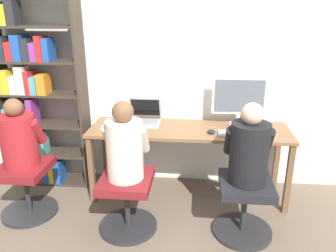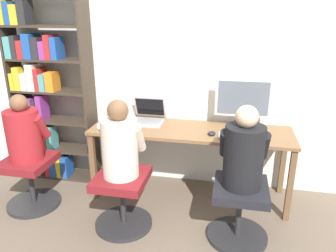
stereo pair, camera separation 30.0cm
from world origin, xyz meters
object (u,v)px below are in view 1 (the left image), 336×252
person_at_laptop (125,146)px  laptop (144,118)px  office_chair_right (127,200)px  person_at_monitor (249,149)px  keyboard (241,134)px  bookshelf (32,98)px  office_chair_side (26,186)px  office_chair_left (244,204)px  person_near_shelf (19,138)px  desktop_monitor (239,99)px

person_at_laptop → laptop: bearing=87.4°
office_chair_right → person_at_monitor: person_at_monitor is taller
keyboard → bookshelf: bearing=173.2°
office_chair_side → office_chair_left: bearing=-3.0°
person_at_laptop → office_chair_side: 1.09m
office_chair_left → person_at_laptop: person_at_laptop is taller
bookshelf → office_chair_side: bearing=-76.1°
person_at_monitor → person_at_laptop: 0.98m
keyboard → office_chair_left: keyboard is taller
keyboard → person_near_shelf: size_ratio=0.66×
office_chair_left → office_chair_side: same height
office_chair_left → bookshelf: (-2.09, 0.70, 0.67)m
office_chair_right → bookshelf: size_ratio=0.25×
laptop → desktop_monitor: bearing=1.5°
bookshelf → person_at_laptop: bearing=-33.0°
person_at_laptop → bookshelf: bookshelf is taller
bookshelf → person_at_monitor: bearing=-18.3°
person_at_laptop → person_near_shelf: 0.97m
keyboard → bookshelf: 2.11m
person_at_monitor → office_chair_right: bearing=-178.1°
person_at_laptop → office_chair_side: bearing=172.6°
keyboard → person_near_shelf: bearing=-169.9°
person_at_monitor → bookshelf: size_ratio=0.33×
person_at_monitor → office_chair_side: (-1.94, 0.10, -0.50)m
desktop_monitor → office_chair_left: 1.02m
laptop → bookshelf: bookshelf is taller
office_chair_right → office_chair_left: bearing=1.6°
bookshelf → laptop: bearing=1.2°
person_at_monitor → person_near_shelf: person_at_monitor is taller
desktop_monitor → laptop: size_ratio=1.59×
laptop → keyboard: size_ratio=0.81×
person_at_monitor → person_at_laptop: size_ratio=1.01×
person_near_shelf → office_chair_left: bearing=-3.2°
keyboard → office_chair_right: 1.17m
office_chair_left → office_chair_side: 1.95m
office_chair_right → person_at_laptop: bearing=90.0°
office_chair_right → bookshelf: (-1.11, 0.73, 0.67)m
laptop → bookshelf: (-1.14, -0.02, 0.18)m
office_chair_left → office_chair_right: size_ratio=1.00×
laptop → person_at_monitor: bearing=-37.0°
keyboard → person_at_laptop: size_ratio=0.62×
person_near_shelf → desktop_monitor: bearing=18.3°
person_at_monitor → office_chair_side: size_ratio=1.31×
office_chair_right → person_near_shelf: (-0.96, 0.14, 0.47)m
office_chair_left → person_near_shelf: bearing=176.8°
office_chair_right → person_at_monitor: (0.98, 0.03, 0.50)m
laptop → office_chair_right: laptop is taller
office_chair_side → person_near_shelf: (-0.00, 0.00, 0.47)m
person_at_monitor → person_at_laptop: person_at_monitor is taller
desktop_monitor → person_at_monitor: desktop_monitor is taller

